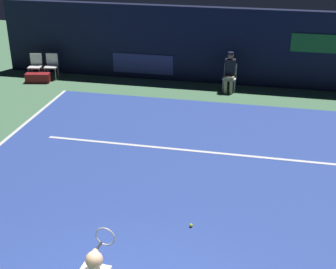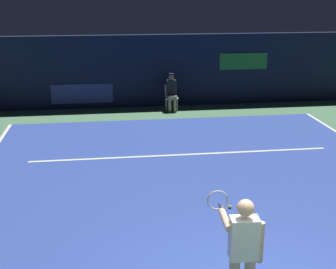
# 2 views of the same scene
# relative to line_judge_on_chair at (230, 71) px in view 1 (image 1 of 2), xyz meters

# --- Properties ---
(ground_plane) EXTENTS (31.08, 31.08, 0.00)m
(ground_plane) POSITION_rel_line_judge_on_chair_xyz_m (-0.39, -6.57, -0.69)
(ground_plane) COLOR #4C7A56
(court_surface) EXTENTS (10.08, 10.83, 0.01)m
(court_surface) POSITION_rel_line_judge_on_chair_xyz_m (-0.39, -6.57, -0.68)
(court_surface) COLOR #2D479E
(court_surface) RESTS_ON ground
(line_service) EXTENTS (7.86, 0.10, 0.01)m
(line_service) POSITION_rel_line_judge_on_chair_xyz_m (-0.39, -4.67, -0.67)
(line_service) COLOR white
(line_service) RESTS_ON court_surface
(back_wall) EXTENTS (15.82, 0.33, 2.60)m
(back_wall) POSITION_rel_line_judge_on_chair_xyz_m (-0.39, 0.84, 0.61)
(back_wall) COLOR #141933
(back_wall) RESTS_ON ground
(line_judge_on_chair) EXTENTS (0.44, 0.53, 1.32)m
(line_judge_on_chair) POSITION_rel_line_judge_on_chair_xyz_m (0.00, 0.00, 0.00)
(line_judge_on_chair) COLOR white
(line_judge_on_chair) RESTS_ON ground
(courtside_chair_near) EXTENTS (0.49, 0.47, 0.88)m
(courtside_chair_near) POSITION_rel_line_judge_on_chair_xyz_m (-6.37, 0.07, -0.18)
(courtside_chair_near) COLOR white
(courtside_chair_near) RESTS_ON ground
(courtside_chair_far) EXTENTS (0.49, 0.47, 0.88)m
(courtside_chair_far) POSITION_rel_line_judge_on_chair_xyz_m (-6.92, -0.07, -0.18)
(courtside_chair_far) COLOR white
(courtside_chair_far) RESTS_ON ground
(tennis_ball) EXTENTS (0.07, 0.07, 0.07)m
(tennis_ball) POSITION_rel_line_judge_on_chair_xyz_m (0.06, -7.85, -0.64)
(tennis_ball) COLOR #CCE033
(tennis_ball) RESTS_ON court_surface
(equipment_bag) EXTENTS (0.89, 0.47, 0.32)m
(equipment_bag) POSITION_rel_line_judge_on_chair_xyz_m (-6.67, -0.47, -0.53)
(equipment_bag) COLOR maroon
(equipment_bag) RESTS_ON ground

